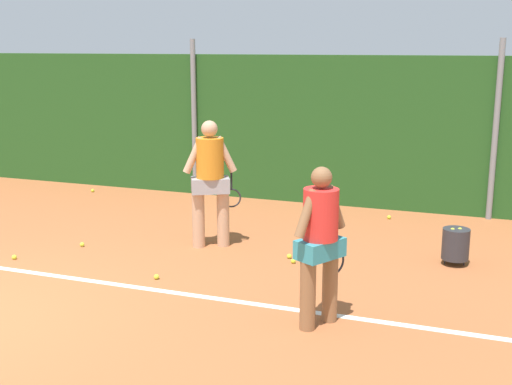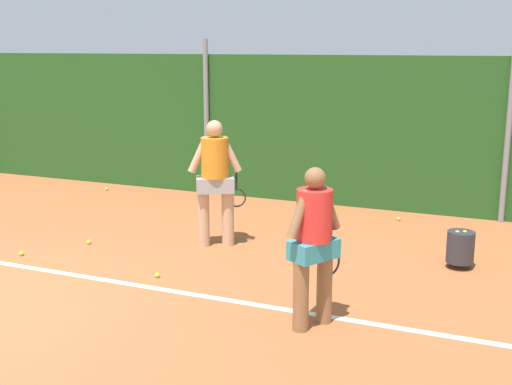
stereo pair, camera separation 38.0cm
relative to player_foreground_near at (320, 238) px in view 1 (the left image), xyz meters
The scene contains 15 objects.
ground_plane 4.02m from the player_foreground_near, behind, with size 29.30×29.30×0.00m, color #A85B33.
hedge_fence_backdrop 6.59m from the player_foreground_near, 125.85° to the left, with size 19.05×0.25×2.72m, color #23511E.
fence_post_center 6.46m from the player_foreground_near, 126.76° to the left, with size 0.10×0.10×3.01m, color gray.
fence_post_right 5.44m from the player_foreground_near, 72.36° to the left, with size 0.10×0.10×3.01m, color gray.
court_baseline_paint 3.98m from the player_foreground_near, behind, with size 13.92×0.10×0.01m, color white.
player_foreground_near is the anchor object (origin of this frame).
player_midcourt 3.06m from the player_foreground_near, 135.55° to the left, with size 0.74×0.54×1.85m.
ball_hopper 2.87m from the player_foreground_near, 63.70° to the left, with size 0.36×0.36×0.51m.
tennis_ball_0 4.63m from the player_foreground_near, behind, with size 0.07×0.07×0.07m, color #CCDB33.
tennis_ball_2 2.53m from the player_foreground_near, 164.64° to the left, with size 0.07×0.07×0.07m, color #CCDB33.
tennis_ball_6 4.66m from the player_foreground_near, 89.39° to the left, with size 0.07×0.07×0.07m, color #CCDB33.
tennis_ball_7 2.19m from the player_foreground_near, 114.49° to the left, with size 0.07×0.07×0.07m, color #CCDB33.
tennis_ball_8 7.54m from the player_foreground_near, 141.86° to the left, with size 0.07×0.07×0.07m, color #CCDB33.
tennis_ball_9 4.32m from the player_foreground_near, 159.72° to the left, with size 0.07×0.07×0.07m, color #CCDB33.
tennis_ball_10 2.38m from the player_foreground_near, 115.19° to the left, with size 0.07×0.07×0.07m, color #CCDB33.
Camera 1 is at (5.42, -4.93, 2.89)m, focal length 45.61 mm.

